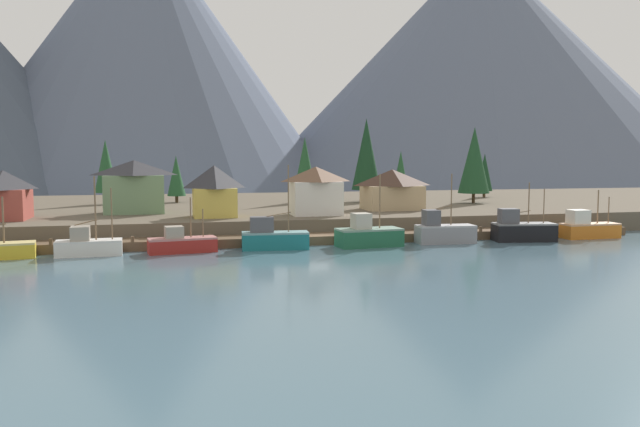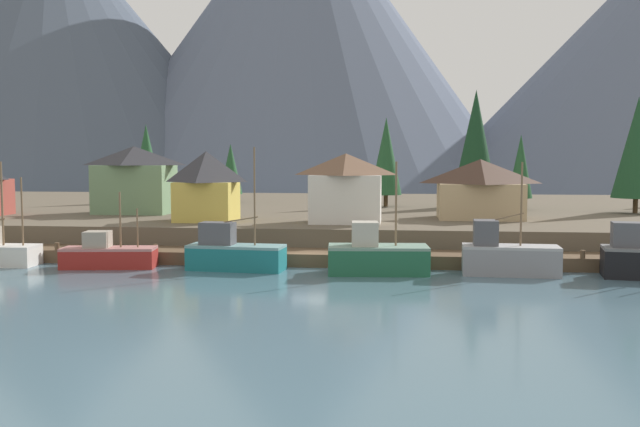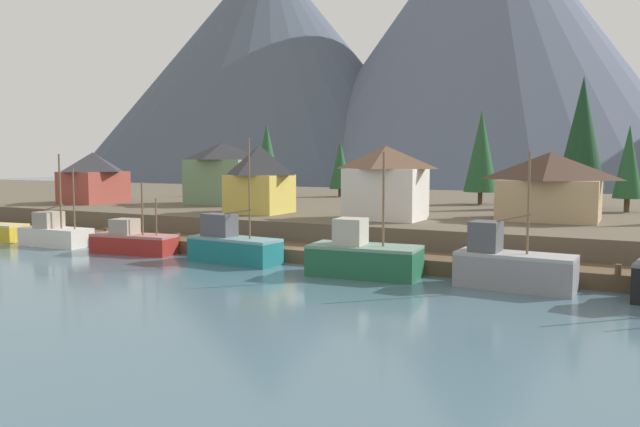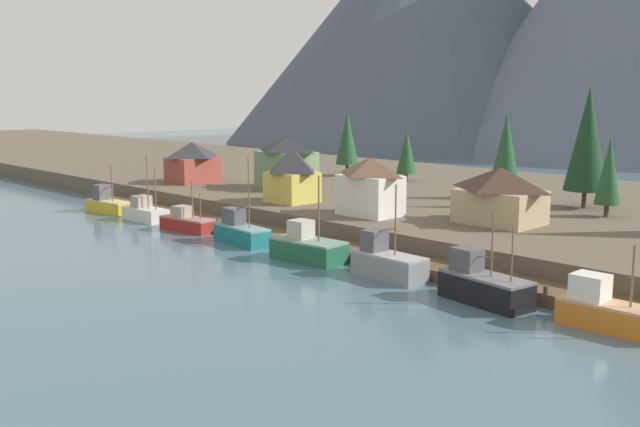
% 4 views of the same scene
% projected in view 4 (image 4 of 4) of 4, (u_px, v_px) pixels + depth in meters
% --- Properties ---
extents(ground_plane, '(400.00, 400.00, 1.00)m').
position_uv_depth(ground_plane, '(414.00, 228.00, 86.85)').
color(ground_plane, '#476675').
extents(dock, '(80.00, 4.00, 1.60)m').
position_uv_depth(dock, '(302.00, 241.00, 74.35)').
color(dock, brown).
rests_on(dock, ground_plane).
extents(shoreline_bank, '(400.00, 56.00, 2.50)m').
position_uv_depth(shoreline_bank, '(473.00, 203.00, 94.78)').
color(shoreline_bank, brown).
rests_on(shoreline_bank, ground_plane).
extents(mountain_west_peak, '(125.60, 125.60, 76.24)m').
position_uv_depth(mountain_west_peak, '(430.00, 16.00, 224.64)').
color(mountain_west_peak, '#475160').
rests_on(mountain_west_peak, ground_plane).
extents(fishing_boat_yellow, '(7.35, 3.27, 6.07)m').
position_uv_depth(fishing_boat_yellow, '(108.00, 204.00, 95.06)').
color(fishing_boat_yellow, gold).
rests_on(fishing_boat_yellow, ground_plane).
extents(fishing_boat_white, '(6.49, 2.88, 7.98)m').
position_uv_depth(fishing_boat_white, '(145.00, 212.00, 89.04)').
color(fishing_boat_white, silver).
rests_on(fishing_boat_white, ground_plane).
extents(fishing_boat_red, '(7.15, 3.17, 5.72)m').
position_uv_depth(fishing_boat_red, '(187.00, 222.00, 82.41)').
color(fishing_boat_red, maroon).
rests_on(fishing_boat_red, ground_plane).
extents(fishing_boat_teal, '(7.29, 3.07, 9.05)m').
position_uv_depth(fishing_boat_teal, '(241.00, 232.00, 75.57)').
color(fishing_boat_teal, '#196B70').
rests_on(fishing_boat_teal, ground_plane).
extents(fishing_boat_green, '(7.33, 3.75, 8.00)m').
position_uv_depth(fishing_boat_green, '(308.00, 248.00, 67.79)').
color(fishing_boat_green, '#1E5B3D').
rests_on(fishing_boat_green, ground_plane).
extents(fishing_boat_grey, '(6.80, 2.89, 7.98)m').
position_uv_depth(fishing_boat_grey, '(387.00, 262.00, 61.57)').
color(fishing_boat_grey, gray).
rests_on(fishing_boat_grey, ground_plane).
extents(fishing_boat_black, '(7.44, 3.81, 6.92)m').
position_uv_depth(fishing_boat_black, '(483.00, 285.00, 54.32)').
color(fishing_boat_black, black).
rests_on(fishing_boat_black, ground_plane).
extents(fishing_boat_orange, '(7.13, 2.54, 5.86)m').
position_uv_depth(fishing_boat_orange, '(610.00, 311.00, 48.15)').
color(fishing_boat_orange, '#CC6B1E').
rests_on(fishing_boat_orange, ground_plane).
extents(house_green, '(7.93, 5.33, 6.93)m').
position_uv_depth(house_green, '(286.00, 162.00, 98.91)').
color(house_green, '#6B8E66').
rests_on(house_green, shoreline_bank).
extents(house_tan, '(8.13, 6.04, 5.62)m').
position_uv_depth(house_tan, '(500.00, 195.00, 72.60)').
color(house_tan, tan).
rests_on(house_tan, shoreline_bank).
extents(house_white, '(6.50, 4.62, 6.14)m').
position_uv_depth(house_white, '(370.00, 186.00, 77.50)').
color(house_white, silver).
rests_on(house_white, shoreline_bank).
extents(house_yellow, '(5.41, 5.00, 6.36)m').
position_uv_depth(house_yellow, '(292.00, 175.00, 86.73)').
color(house_yellow, gold).
rests_on(house_yellow, shoreline_bank).
extents(house_red, '(5.56, 6.62, 5.82)m').
position_uv_depth(house_red, '(192.00, 162.00, 105.80)').
color(house_red, '#9E4238').
rests_on(house_red, shoreline_bank).
extents(conifer_near_left, '(2.65, 2.65, 8.29)m').
position_uv_depth(conifer_near_left, '(609.00, 171.00, 76.18)').
color(conifer_near_left, '#4C3823').
rests_on(conifer_near_left, shoreline_bank).
extents(conifer_mid_left, '(3.70, 3.70, 10.44)m').
position_uv_depth(conifer_mid_left, '(506.00, 150.00, 89.12)').
color(conifer_mid_left, '#4C3823').
rests_on(conifer_mid_left, shoreline_bank).
extents(conifer_mid_right, '(4.74, 4.74, 13.53)m').
position_uv_depth(conifer_mid_right, '(587.00, 139.00, 81.59)').
color(conifer_mid_right, '#4C3823').
rests_on(conifer_mid_right, shoreline_bank).
extents(conifer_back_left, '(2.95, 2.95, 7.53)m').
position_uv_depth(conifer_back_left, '(407.00, 152.00, 107.31)').
color(conifer_back_left, '#4C3823').
rests_on(conifer_back_left, shoreline_bank).
extents(conifer_centre, '(3.53, 3.53, 9.98)m').
position_uv_depth(conifer_centre, '(347.00, 138.00, 113.54)').
color(conifer_centre, '#4C3823').
rests_on(conifer_centre, shoreline_bank).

